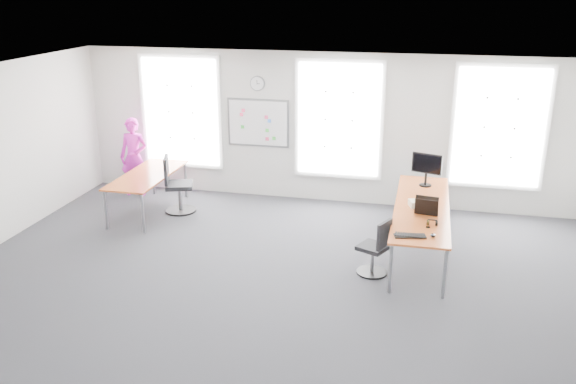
% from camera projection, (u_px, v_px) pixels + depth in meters
% --- Properties ---
extents(floor, '(10.00, 10.00, 0.00)m').
position_uv_depth(floor, '(275.00, 290.00, 8.90)').
color(floor, '#2B2B30').
rests_on(floor, ground).
extents(ceiling, '(10.00, 10.00, 0.00)m').
position_uv_depth(ceiling, '(273.00, 84.00, 7.92)').
color(ceiling, white).
rests_on(ceiling, ground).
extents(wall_back, '(10.00, 0.00, 10.00)m').
position_uv_depth(wall_back, '(324.00, 129.00, 12.09)').
color(wall_back, silver).
rests_on(wall_back, ground).
extents(wall_front, '(10.00, 0.00, 10.00)m').
position_uv_depth(wall_front, '(147.00, 357.00, 4.73)').
color(wall_front, silver).
rests_on(wall_front, ground).
extents(window_left, '(1.60, 0.06, 2.20)m').
position_uv_depth(window_left, '(181.00, 112.00, 12.64)').
color(window_left, white).
rests_on(window_left, wall_back).
extents(window_mid, '(1.60, 0.06, 2.20)m').
position_uv_depth(window_mid, '(339.00, 120.00, 11.94)').
color(window_mid, white).
rests_on(window_mid, wall_back).
extents(window_right, '(1.60, 0.06, 2.20)m').
position_uv_depth(window_right, '(499.00, 127.00, 11.30)').
color(window_right, white).
rests_on(window_right, wall_back).
extents(desk_right, '(0.87, 3.27, 0.80)m').
position_uv_depth(desk_right, '(422.00, 209.00, 9.95)').
color(desk_right, '#B6511D').
rests_on(desk_right, ground).
extents(desk_left, '(0.85, 2.11, 0.77)m').
position_uv_depth(desk_left, '(147.00, 177.00, 11.69)').
color(desk_left, '#B6511D').
rests_on(desk_left, ground).
extents(chair_right, '(0.54, 0.54, 0.90)m').
position_uv_depth(chair_right, '(376.00, 250.00, 9.25)').
color(chair_right, black).
rests_on(chair_right, ground).
extents(chair_left, '(0.64, 0.64, 1.12)m').
position_uv_depth(chair_left, '(176.00, 188.00, 11.78)').
color(chair_left, black).
rests_on(chair_left, ground).
extents(person, '(0.61, 0.41, 1.64)m').
position_uv_depth(person, '(134.00, 157.00, 12.62)').
color(person, '#D925BC').
rests_on(person, ground).
extents(whiteboard, '(1.20, 0.03, 0.90)m').
position_uv_depth(whiteboard, '(258.00, 123.00, 12.34)').
color(whiteboard, white).
rests_on(whiteboard, wall_back).
extents(wall_clock, '(0.30, 0.04, 0.30)m').
position_uv_depth(wall_clock, '(257.00, 83.00, 12.08)').
color(wall_clock, gray).
rests_on(wall_clock, wall_back).
extents(keyboard, '(0.47, 0.26, 0.02)m').
position_uv_depth(keyboard, '(410.00, 236.00, 8.74)').
color(keyboard, black).
rests_on(keyboard, desk_right).
extents(mouse, '(0.10, 0.13, 0.04)m').
position_uv_depth(mouse, '(433.00, 235.00, 8.73)').
color(mouse, black).
rests_on(mouse, desk_right).
extents(lens_cap, '(0.07, 0.07, 0.01)m').
position_uv_depth(lens_cap, '(428.00, 227.00, 9.06)').
color(lens_cap, black).
rests_on(lens_cap, desk_right).
extents(headphones, '(0.16, 0.09, 0.09)m').
position_uv_depth(headphones, '(432.00, 223.00, 9.13)').
color(headphones, black).
rests_on(headphones, desk_right).
extents(laptop_sleeve, '(0.37, 0.24, 0.29)m').
position_uv_depth(laptop_sleeve, '(426.00, 206.00, 9.50)').
color(laptop_sleeve, black).
rests_on(laptop_sleeve, desk_right).
extents(paper_stack, '(0.35, 0.30, 0.10)m').
position_uv_depth(paper_stack, '(419.00, 203.00, 9.90)').
color(paper_stack, beige).
rests_on(paper_stack, desk_right).
extents(monitor, '(0.52, 0.22, 0.60)m').
position_uv_depth(monitor, '(427.00, 167.00, 10.80)').
color(monitor, black).
rests_on(monitor, desk_right).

